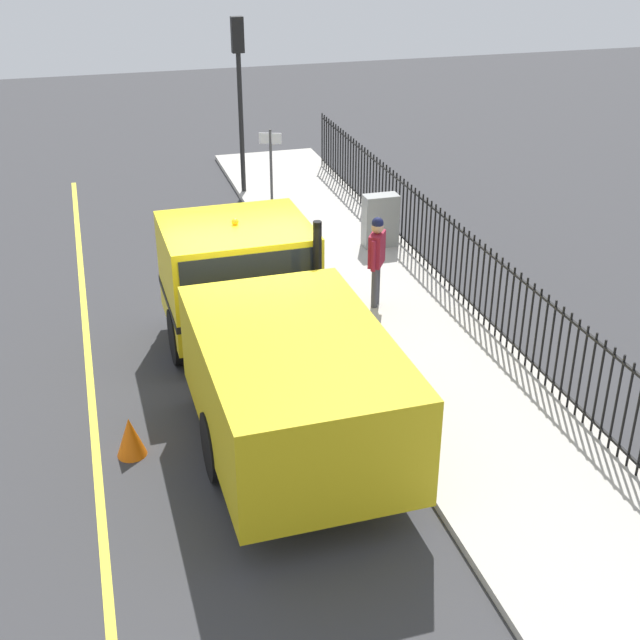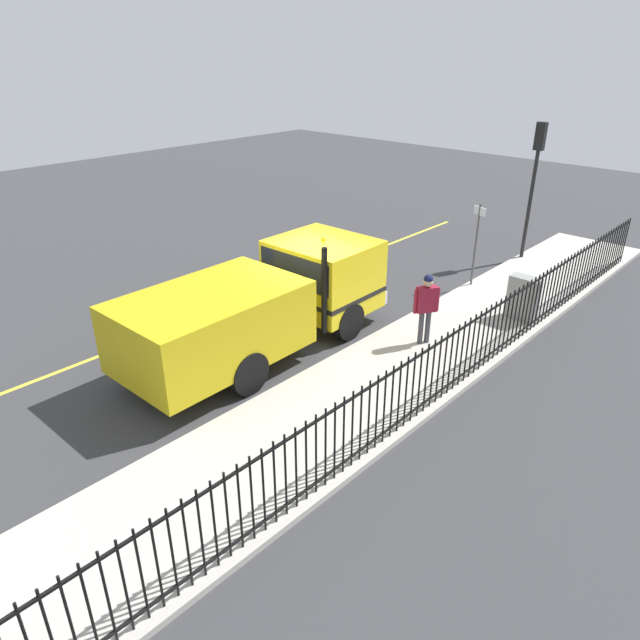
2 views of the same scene
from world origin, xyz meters
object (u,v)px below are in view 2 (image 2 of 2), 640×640
object	(u,v)px
work_truck	(271,298)
street_sign	(477,236)
worker_standing	(426,302)
traffic_light_near	(536,164)
utility_cabinet	(523,298)
traffic_cone	(186,322)

from	to	relation	value
work_truck	street_sign	distance (m)	6.85
work_truck	street_sign	xyz separation A→B (m)	(1.66, 6.64, 0.34)
worker_standing	street_sign	size ratio (longest dim) A/B	0.72
traffic_light_near	worker_standing	bearing A→B (deg)	97.92
work_truck	utility_cabinet	size ratio (longest dim) A/B	5.96
work_truck	street_sign	bearing A→B (deg)	74.88
work_truck	worker_standing	world-z (taller)	work_truck
worker_standing	street_sign	xyz separation A→B (m)	(-1.04, 4.15, 0.45)
utility_cabinet	traffic_cone	world-z (taller)	utility_cabinet
utility_cabinet	traffic_cone	distance (m)	8.75
work_truck	traffic_cone	size ratio (longest dim) A/B	11.50
work_truck	worker_standing	bearing A→B (deg)	41.57
traffic_light_near	traffic_cone	xyz separation A→B (m)	(-3.84, -11.02, -2.92)
traffic_cone	street_sign	size ratio (longest dim) A/B	0.25
traffic_cone	street_sign	distance (m)	8.63
traffic_cone	worker_standing	bearing A→B (deg)	35.41
worker_standing	traffic_light_near	bearing A→B (deg)	-139.95
traffic_light_near	traffic_cone	bearing A→B (deg)	70.92
worker_standing	traffic_light_near	size ratio (longest dim) A/B	0.40
traffic_light_near	traffic_cone	distance (m)	12.03
street_sign	traffic_light_near	bearing A→B (deg)	89.91
traffic_light_near	utility_cabinet	size ratio (longest dim) A/B	3.76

